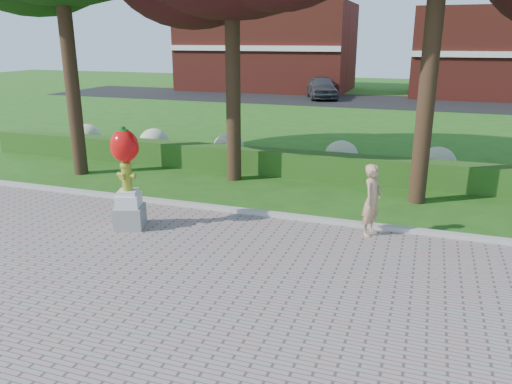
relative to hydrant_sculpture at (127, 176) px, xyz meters
The scene contains 10 objects.
ground 3.23m from the hydrant_sculpture, 24.23° to the right, with size 100.00×100.00×0.00m, color #235615.
curb 3.45m from the hydrant_sculpture, 33.51° to the left, with size 40.00×0.18×0.15m, color #ADADA5.
lawn_hedge 6.45m from the hydrant_sculpture, 65.01° to the left, with size 24.00×0.70×0.80m, color #1F4C15.
hydrangea_row 7.57m from the hydrant_sculpture, 64.28° to the left, with size 20.10×1.10×0.99m.
street 26.95m from the hydrant_sculpture, 84.25° to the left, with size 50.00×8.00×0.02m, color black.
building_left 33.66m from the hydrant_sculpture, 102.56° to the left, with size 14.00×8.00×7.00m, color maroon.
building_right 34.54m from the hydrant_sculpture, 71.93° to the left, with size 12.00×8.00×6.40m, color maroon.
hydrant_sculpture is the anchor object (origin of this frame).
woman 5.50m from the hydrant_sculpture, 14.65° to the left, with size 0.59×0.39×1.61m, color tan.
parked_car 27.29m from the hydrant_sculpture, 92.75° to the left, with size 1.92×4.78×1.63m, color #3E4046.
Camera 1 is at (3.61, -8.05, 4.24)m, focal length 35.00 mm.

